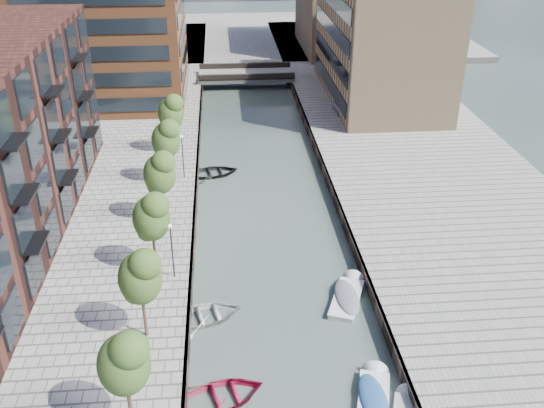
{
  "coord_description": "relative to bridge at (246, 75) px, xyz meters",
  "views": [
    {
      "loc": [
        -3.44,
        -10.92,
        24.89
      ],
      "look_at": [
        0.0,
        29.35,
        3.5
      ],
      "focal_mm": 40.0,
      "sensor_mm": 36.0,
      "label": 1
    }
  ],
  "objects": [
    {
      "name": "motorboat_3",
      "position": [
        4.14,
        -59.25,
        -1.2
      ],
      "size": [
        2.83,
        4.99,
        1.58
      ],
      "color": "white",
      "rests_on": "ground"
    },
    {
      "name": "car",
      "position": [
        10.56,
        -15.54,
        0.31
      ],
      "size": [
        1.97,
        4.25,
        1.41
      ],
      "primitive_type": "imported",
      "rotation": [
        0.0,
        0.0,
        0.08
      ],
      "color": "silver",
      "rests_on": "quay_right"
    },
    {
      "name": "tree_2",
      "position": [
        -8.5,
        -54.0,
        3.92
      ],
      "size": [
        2.5,
        2.5,
        5.95
      ],
      "color": "#382619",
      "rests_on": "quay_left"
    },
    {
      "name": "bridge",
      "position": [
        0.0,
        0.0,
        0.0
      ],
      "size": [
        13.0,
        6.0,
        1.3
      ],
      "color": "gray",
      "rests_on": "ground"
    },
    {
      "name": "tan_block_near",
      "position": [
        16.0,
        -10.0,
        6.61
      ],
      "size": [
        12.0,
        25.0,
        14.0
      ],
      "primitive_type": "cube",
      "color": "tan",
      "rests_on": "quay_right"
    },
    {
      "name": "tree_1",
      "position": [
        -8.5,
        -61.0,
        3.92
      ],
      "size": [
        2.5,
        2.5,
        5.95
      ],
      "color": "#382619",
      "rests_on": "quay_left"
    },
    {
      "name": "quay_wall_left",
      "position": [
        -6.1,
        -32.0,
        -0.89
      ],
      "size": [
        0.25,
        140.0,
        1.0
      ],
      "primitive_type": "cube",
      "color": "#332823",
      "rests_on": "ground"
    },
    {
      "name": "water",
      "position": [
        0.0,
        -32.0,
        -1.39
      ],
      "size": [
        300.0,
        300.0,
        0.0
      ],
      "primitive_type": "plane",
      "color": "#38473F",
      "rests_on": "ground"
    },
    {
      "name": "lamp_1",
      "position": [
        -7.2,
        -48.0,
        2.12
      ],
      "size": [
        0.24,
        0.24,
        4.12
      ],
      "color": "black",
      "rests_on": "quay_left"
    },
    {
      "name": "sloop_4",
      "position": [
        -4.59,
        -29.6,
        -1.39
      ],
      "size": [
        5.52,
        4.42,
        1.02
      ],
      "primitive_type": "imported",
      "rotation": [
        0.0,
        0.0,
        1.77
      ],
      "color": "black",
      "rests_on": "ground"
    },
    {
      "name": "lamp_2",
      "position": [
        -7.2,
        -32.0,
        2.12
      ],
      "size": [
        0.24,
        0.24,
        4.12
      ],
      "color": "black",
      "rests_on": "quay_left"
    },
    {
      "name": "far_closure",
      "position": [
        0.0,
        28.0,
        -0.89
      ],
      "size": [
        80.0,
        40.0,
        1.0
      ],
      "primitive_type": "cube",
      "color": "gray",
      "rests_on": "ground"
    },
    {
      "name": "tree_6",
      "position": [
        -8.5,
        -26.0,
        3.92
      ],
      "size": [
        2.5,
        2.5,
        5.95
      ],
      "color": "#382619",
      "rests_on": "quay_left"
    },
    {
      "name": "tree_5",
      "position": [
        -8.5,
        -33.0,
        3.92
      ],
      "size": [
        2.5,
        2.5,
        5.95
      ],
      "color": "#382619",
      "rests_on": "quay_left"
    },
    {
      "name": "tree_4",
      "position": [
        -8.5,
        -40.0,
        3.92
      ],
      "size": [
        2.5,
        2.5,
        5.95
      ],
      "color": "#382619",
      "rests_on": "quay_left"
    },
    {
      "name": "sloop_3",
      "position": [
        -5.09,
        -51.57,
        -1.39
      ],
      "size": [
        5.7,
        4.71,
        1.02
      ],
      "primitive_type": "imported",
      "rotation": [
        0.0,
        0.0,
        1.84
      ],
      "color": "silver",
      "rests_on": "ground"
    },
    {
      "name": "quay_right",
      "position": [
        16.0,
        -32.0,
        -0.89
      ],
      "size": [
        20.0,
        140.0,
        1.0
      ],
      "primitive_type": "cube",
      "color": "gray",
      "rests_on": "ground"
    },
    {
      "name": "tree_3",
      "position": [
        -8.5,
        -47.0,
        3.92
      ],
      "size": [
        2.5,
        2.5,
        5.95
      ],
      "color": "#382619",
      "rests_on": "quay_left"
    },
    {
      "name": "quay_wall_right",
      "position": [
        6.1,
        -32.0,
        -0.89
      ],
      "size": [
        0.25,
        140.0,
        1.0
      ],
      "primitive_type": "cube",
      "color": "#332823",
      "rests_on": "ground"
    },
    {
      "name": "sloop_2",
      "position": [
        -4.12,
        -58.65,
        -1.39
      ],
      "size": [
        5.77,
        4.84,
        1.02
      ],
      "primitive_type": "imported",
      "rotation": [
        0.0,
        0.0,
        1.87
      ],
      "color": "maroon",
      "rests_on": "ground"
    },
    {
      "name": "motorboat_4",
      "position": [
        4.53,
        -50.13,
        -1.19
      ],
      "size": [
        3.34,
        5.16,
        1.63
      ],
      "color": "silver",
      "rests_on": "ground"
    }
  ]
}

